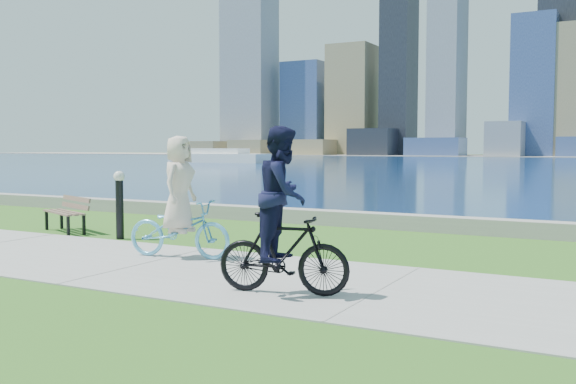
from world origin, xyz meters
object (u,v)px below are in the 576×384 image
object	(u,v)px
park_bench	(68,210)
cyclist_man	(283,224)
cyclist_woman	(179,213)
bollard_lamp	(120,200)

from	to	relation	value
park_bench	cyclist_man	world-z (taller)	cyclist_man
cyclist_woman	bollard_lamp	bearing A→B (deg)	53.50
bollard_lamp	cyclist_woman	bearing A→B (deg)	-26.78
park_bench	cyclist_man	distance (m)	7.77
bollard_lamp	cyclist_man	world-z (taller)	cyclist_man
park_bench	cyclist_woman	world-z (taller)	cyclist_woman
park_bench	cyclist_woman	xyz separation A→B (m)	(4.29, -1.56, 0.30)
park_bench	bollard_lamp	distance (m)	1.84
park_bench	cyclist_woman	size ratio (longest dim) A/B	0.78
cyclist_woman	park_bench	bearing A→B (deg)	60.34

